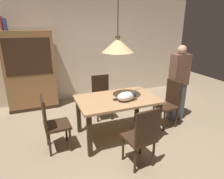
{
  "coord_description": "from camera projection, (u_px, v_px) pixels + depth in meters",
  "views": [
    {
      "loc": [
        -1.22,
        -2.53,
        2.0
      ],
      "look_at": [
        0.01,
        0.59,
        0.85
      ],
      "focal_mm": 31.24,
      "sensor_mm": 36.0,
      "label": 1
    }
  ],
  "objects": [
    {
      "name": "chair_left_side",
      "position": [
        52.0,
        122.0,
        3.09
      ],
      "size": [
        0.42,
        0.42,
        0.93
      ],
      "color": "#382316",
      "rests_on": "ground"
    },
    {
      "name": "person_standing",
      "position": [
        178.0,
        84.0,
        4.05
      ],
      "size": [
        0.36,
        0.22,
        1.59
      ],
      "color": "#4C515B",
      "rests_on": "ground"
    },
    {
      "name": "chair_far_back",
      "position": [
        102.0,
        95.0,
        4.26
      ],
      "size": [
        0.42,
        0.42,
        0.93
      ],
      "color": "#382316",
      "rests_on": "ground"
    },
    {
      "name": "back_wall",
      "position": [
        83.0,
        45.0,
        5.16
      ],
      "size": [
        6.4,
        0.1,
        2.9
      ],
      "primitive_type": "cube",
      "color": "beige",
      "rests_on": "ground"
    },
    {
      "name": "chair_right_side",
      "position": [
        169.0,
        102.0,
        3.88
      ],
      "size": [
        0.44,
        0.44,
        0.93
      ],
      "color": "#382316",
      "rests_on": "ground"
    },
    {
      "name": "hutch_bookcase",
      "position": [
        31.0,
        73.0,
        4.58
      ],
      "size": [
        1.12,
        0.45,
        1.85
      ],
      "color": "olive",
      "rests_on": "ground"
    },
    {
      "name": "pendant_lamp",
      "position": [
        118.0,
        45.0,
        3.11
      ],
      "size": [
        0.52,
        0.52,
        1.3
      ],
      "color": "#E0A86B"
    },
    {
      "name": "book_blue_wide",
      "position": [
        5.0,
        24.0,
        4.1
      ],
      "size": [
        0.06,
        0.24,
        0.24
      ],
      "primitive_type": "cube",
      "color": "#384C93",
      "rests_on": "hutch_bookcase"
    },
    {
      "name": "ground",
      "position": [
        124.0,
        147.0,
        3.3
      ],
      "size": [
        10.0,
        10.0,
        0.0
      ],
      "primitive_type": "plane",
      "color": "#998466"
    },
    {
      "name": "chair_near_front",
      "position": [
        142.0,
        135.0,
        2.72
      ],
      "size": [
        0.44,
        0.44,
        0.93
      ],
      "color": "#382316",
      "rests_on": "ground"
    },
    {
      "name": "dining_table",
      "position": [
        117.0,
        104.0,
        3.44
      ],
      "size": [
        1.4,
        0.9,
        0.75
      ],
      "color": "tan",
      "rests_on": "ground"
    },
    {
      "name": "cat_sleeping",
      "position": [
        127.0,
        96.0,
        3.29
      ],
      "size": [
        0.4,
        0.3,
        0.16
      ],
      "color": "silver",
      "rests_on": "dining_table"
    },
    {
      "name": "book_red_tall",
      "position": [
        1.0,
        23.0,
        4.07
      ],
      "size": [
        0.04,
        0.22,
        0.28
      ],
      "primitive_type": "cube",
      "color": "#B73833",
      "rests_on": "hutch_bookcase"
    }
  ]
}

